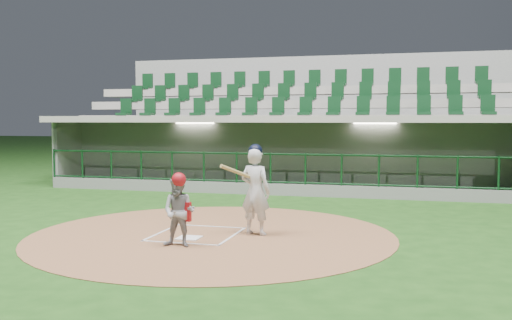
# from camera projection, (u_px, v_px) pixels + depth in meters

# --- Properties ---
(ground) EXTENTS (120.00, 120.00, 0.00)m
(ground) POSITION_uv_depth(u_px,v_px,m) (202.00, 232.00, 11.56)
(ground) COLOR #183F12
(ground) RESTS_ON ground
(dirt_circle) EXTENTS (7.20, 7.20, 0.01)m
(dirt_circle) POSITION_uv_depth(u_px,v_px,m) (212.00, 234.00, 11.29)
(dirt_circle) COLOR brown
(dirt_circle) RESTS_ON ground
(home_plate) EXTENTS (0.43, 0.43, 0.02)m
(home_plate) POSITION_uv_depth(u_px,v_px,m) (189.00, 238.00, 10.89)
(home_plate) COLOR white
(home_plate) RESTS_ON dirt_circle
(batter_box_chalk) EXTENTS (1.55, 1.80, 0.01)m
(batter_box_chalk) POSITION_uv_depth(u_px,v_px,m) (196.00, 234.00, 11.27)
(batter_box_chalk) COLOR silver
(batter_box_chalk) RESTS_ON ground
(dugout_structure) EXTENTS (16.40, 3.70, 3.00)m
(dugout_structure) POSITION_uv_depth(u_px,v_px,m) (286.00, 159.00, 19.02)
(dugout_structure) COLOR slate
(dugout_structure) RESTS_ON ground
(seating_deck) EXTENTS (17.00, 6.72, 5.15)m
(seating_deck) POSITION_uv_depth(u_px,v_px,m) (301.00, 142.00, 21.97)
(seating_deck) COLOR slate
(seating_deck) RESTS_ON ground
(batter) EXTENTS (0.89, 0.91, 1.79)m
(batter) POSITION_uv_depth(u_px,v_px,m) (255.00, 189.00, 11.19)
(batter) COLOR silver
(batter) RESTS_ON dirt_circle
(catcher) EXTENTS (0.62, 0.49, 1.33)m
(catcher) POSITION_uv_depth(u_px,v_px,m) (179.00, 210.00, 10.14)
(catcher) COLOR gray
(catcher) RESTS_ON dirt_circle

